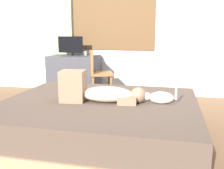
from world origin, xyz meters
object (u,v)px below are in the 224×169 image
at_px(cat, 160,97).
at_px(chair_by_desk, 97,71).
at_px(person_lying, 98,91).
at_px(desk, 75,75).
at_px(tv_monitor, 70,46).
at_px(cup, 85,53).
at_px(bed, 99,119).

xyz_separation_m(cat, chair_by_desk, (-1.13, 1.51, 0.02)).
bearing_deg(person_lying, chair_by_desk, 106.54).
relative_size(cat, chair_by_desk, 0.42).
xyz_separation_m(person_lying, desk, (-0.99, 1.84, -0.16)).
xyz_separation_m(person_lying, cat, (0.66, 0.07, -0.05)).
bearing_deg(cat, desk, 133.02).
bearing_deg(cat, tv_monitor, 134.12).
height_order(tv_monitor, cup, tv_monitor).
bearing_deg(cup, tv_monitor, -159.73).
distance_m(bed, cat, 0.72).
bearing_deg(chair_by_desk, bed, -73.11).
bearing_deg(cat, bed, -176.28).
distance_m(tv_monitor, cup, 0.30).
xyz_separation_m(tv_monitor, chair_by_desk, (0.58, -0.26, -0.41)).
bearing_deg(desk, tv_monitor, -180.00).
height_order(bed, cup, cup).
distance_m(desk, chair_by_desk, 0.60).
xyz_separation_m(desk, tv_monitor, (-0.06, -0.00, 0.55)).
bearing_deg(person_lying, cat, 6.32).
bearing_deg(desk, cat, -46.98).
bearing_deg(cup, cat, -51.74).
xyz_separation_m(person_lying, chair_by_desk, (-0.47, 1.59, -0.03)).
distance_m(bed, desk, 2.07).
bearing_deg(chair_by_desk, cat, -53.19).
bearing_deg(bed, person_lying, -92.48).
xyz_separation_m(tv_monitor, cup, (0.25, 0.09, -0.14)).
bearing_deg(cup, bed, -67.00).
distance_m(desk, tv_monitor, 0.56).
height_order(bed, desk, desk).
distance_m(cat, chair_by_desk, 1.89).
xyz_separation_m(bed, tv_monitor, (-1.06, 1.81, 0.71)).
distance_m(bed, chair_by_desk, 1.65).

